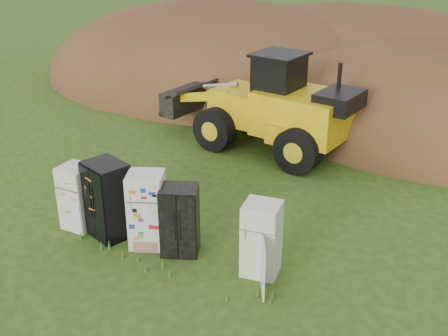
# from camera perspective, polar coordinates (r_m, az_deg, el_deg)

# --- Properties ---
(ground) EXTENTS (120.00, 120.00, 0.00)m
(ground) POSITION_cam_1_polar(r_m,az_deg,el_deg) (13.54, -5.65, -8.13)
(ground) COLOR #264713
(ground) RESTS_ON ground
(fridge_leftmost) EXTENTS (0.76, 0.74, 1.67)m
(fridge_leftmost) POSITION_cam_1_polar(r_m,az_deg,el_deg) (14.44, -14.59, -2.87)
(fridge_leftmost) COLOR white
(fridge_leftmost) RESTS_ON ground
(fridge_black_side) EXTENTS (1.23, 1.11, 1.93)m
(fridge_black_side) POSITION_cam_1_polar(r_m,az_deg,el_deg) (13.85, -11.73, -3.17)
(fridge_black_side) COLOR black
(fridge_black_side) RESTS_ON ground
(fridge_sticker) EXTENTS (1.05, 1.02, 1.86)m
(fridge_sticker) POSITION_cam_1_polar(r_m,az_deg,el_deg) (13.31, -7.83, -4.24)
(fridge_sticker) COLOR white
(fridge_sticker) RESTS_ON ground
(fridge_dark_mid) EXTENTS (1.05, 0.96, 1.67)m
(fridge_dark_mid) POSITION_cam_1_polar(r_m,az_deg,el_deg) (12.99, -4.52, -5.30)
(fridge_dark_mid) COLOR black
(fridge_dark_mid) RESTS_ON ground
(fridge_open_door) EXTENTS (0.84, 0.78, 1.70)m
(fridge_open_door) POSITION_cam_1_polar(r_m,az_deg,el_deg) (12.24, 3.82, -7.19)
(fridge_open_door) COLOR white
(fridge_open_door) RESTS_ON ground
(wheel_loader) EXTENTS (7.26, 4.02, 3.32)m
(wheel_loader) POSITION_cam_1_polar(r_m,az_deg,el_deg) (18.81, 3.31, 6.99)
(wheel_loader) COLOR gold
(wheel_loader) RESTS_ON ground
(dirt_mound_right) EXTENTS (13.50, 9.90, 6.57)m
(dirt_mound_right) POSITION_cam_1_polar(r_m,az_deg,el_deg) (22.17, 20.75, 3.61)
(dirt_mound_right) COLOR #4B2E18
(dirt_mound_right) RESTS_ON ground
(dirt_mound_left) EXTENTS (17.82, 13.37, 7.40)m
(dirt_mound_left) POSITION_cam_1_polar(r_m,az_deg,el_deg) (27.55, -0.38, 9.04)
(dirt_mound_left) COLOR #4B2E18
(dirt_mound_left) RESTS_ON ground
(dirt_mound_back) EXTENTS (20.47, 13.65, 6.85)m
(dirt_mound_back) POSITION_cam_1_polar(r_m,az_deg,el_deg) (28.62, 13.04, 9.00)
(dirt_mound_back) COLOR #4B2E18
(dirt_mound_back) RESTS_ON ground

